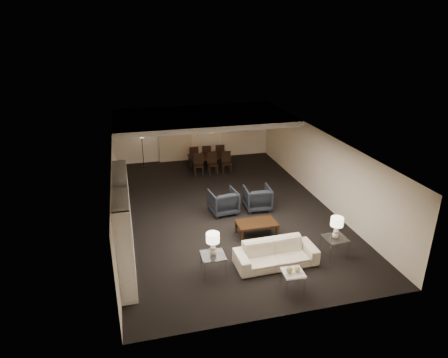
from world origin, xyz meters
TOP-DOWN VIEW (x-y plane):
  - floor at (0.00, 0.00)m, footprint 11.00×11.00m
  - ceiling at (0.00, 0.00)m, footprint 7.00×11.00m
  - wall_back at (0.00, 5.50)m, footprint 7.00×0.02m
  - wall_front at (0.00, -5.50)m, footprint 7.00×0.02m
  - wall_left at (-3.50, 0.00)m, footprint 0.02×11.00m
  - wall_right at (3.50, 0.00)m, footprint 0.02×11.00m
  - ceiling_soffit at (0.00, 3.50)m, footprint 7.00×4.00m
  - curtains at (-0.90, 5.42)m, footprint 1.50×0.12m
  - door at (0.70, 5.47)m, footprint 0.90×0.05m
  - painting at (2.10, 5.46)m, footprint 0.95×0.04m
  - media_unit at (-3.31, -2.60)m, footprint 0.38×3.40m
  - pendant_light at (0.30, 3.50)m, footprint 0.52×0.52m
  - sofa at (0.50, -3.58)m, footprint 2.19×0.91m
  - coffee_table at (0.50, -1.98)m, footprint 1.19×0.70m
  - armchair_left at (-0.10, -0.28)m, footprint 0.96×0.98m
  - armchair_right at (1.10, -0.28)m, footprint 0.91×0.94m
  - side_table_left at (-1.20, -3.58)m, footprint 0.61×0.61m
  - side_table_right at (2.20, -3.58)m, footprint 0.63×0.63m
  - table_lamp_left at (-1.20, -3.58)m, footprint 0.34×0.34m
  - table_lamp_right at (2.20, -3.58)m, footprint 0.38×0.38m
  - marble_table at (0.50, -4.68)m, footprint 0.52×0.52m
  - gold_gourd_a at (0.40, -4.68)m, footprint 0.16×0.16m
  - gold_gourd_b at (0.60, -4.68)m, footprint 0.14×0.14m
  - television at (-3.28, -1.83)m, footprint 1.13×0.15m
  - vase_blue at (-3.31, -3.49)m, footprint 0.17×0.17m
  - vase_amber at (-3.31, -3.03)m, footprint 0.15×0.15m
  - floor_speaker at (-3.20, -1.71)m, footprint 0.14×0.14m
  - dining_table at (0.36, 3.96)m, footprint 1.81×1.12m
  - chair_nl at (-0.24, 3.31)m, footprint 0.47×0.47m
  - chair_nm at (0.36, 3.31)m, footprint 0.43×0.43m
  - chair_nr at (0.96, 3.31)m, footprint 0.45×0.45m
  - chair_fl at (-0.24, 4.61)m, footprint 0.44×0.44m
  - chair_fm at (0.36, 4.61)m, footprint 0.47×0.47m
  - chair_fr at (0.96, 4.61)m, footprint 0.45×0.45m
  - floor_lamp at (-2.40, 4.97)m, footprint 0.24×0.24m

SIDE VIEW (x-z plane):
  - floor at x=0.00m, z-range 0.00..0.00m
  - coffee_table at x=0.50m, z-range 0.00..0.43m
  - marble_table at x=0.50m, z-range 0.00..0.50m
  - side_table_left at x=-1.20m, z-range 0.00..0.56m
  - side_table_right at x=2.20m, z-range 0.00..0.56m
  - dining_table at x=0.36m, z-range 0.00..0.61m
  - sofa at x=0.50m, z-range 0.00..0.63m
  - armchair_left at x=-0.10m, z-range 0.00..0.81m
  - armchair_right at x=1.10m, z-range 0.00..0.81m
  - chair_nl at x=-0.24m, z-range 0.00..0.90m
  - chair_nm at x=0.36m, z-range 0.00..0.90m
  - chair_nr at x=0.96m, z-range 0.00..0.90m
  - chair_fl at x=-0.24m, z-range 0.00..0.90m
  - chair_fm at x=0.36m, z-range 0.00..0.90m
  - chair_fr at x=0.96m, z-range 0.00..0.90m
  - floor_speaker at x=-3.20m, z-range 0.00..0.95m
  - gold_gourd_b at x=0.60m, z-range 0.50..0.63m
  - gold_gourd_a at x=0.40m, z-range 0.50..0.65m
  - floor_lamp at x=-2.40m, z-range 0.00..1.55m
  - table_lamp_left at x=-1.20m, z-range 0.56..1.17m
  - table_lamp_right at x=2.20m, z-range 0.56..1.17m
  - door at x=0.70m, z-range 0.00..2.10m
  - television at x=-3.28m, z-range 0.75..1.40m
  - vase_blue at x=-3.31m, z-range 1.06..1.24m
  - media_unit at x=-3.31m, z-range 0.00..2.35m
  - curtains at x=-0.90m, z-range 0.00..2.40m
  - wall_back at x=0.00m, z-range 0.00..2.50m
  - wall_front at x=0.00m, z-range 0.00..2.50m
  - wall_left at x=-3.50m, z-range 0.00..2.50m
  - wall_right at x=3.50m, z-range 0.00..2.50m
  - painting at x=2.10m, z-range 1.23..1.88m
  - vase_amber at x=-3.31m, z-range 1.56..1.72m
  - pendant_light at x=0.30m, z-range 1.80..2.04m
  - ceiling_soffit at x=0.00m, z-range 2.30..2.50m
  - ceiling at x=0.00m, z-range 2.49..2.51m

